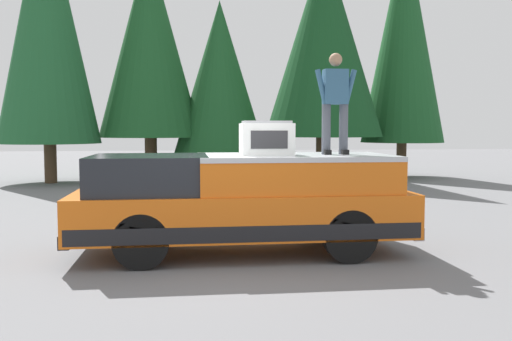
% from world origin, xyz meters
% --- Properties ---
extents(ground_plane, '(90.00, 90.00, 0.00)m').
position_xyz_m(ground_plane, '(0.00, 0.00, 0.00)').
color(ground_plane, slate).
extents(pickup_truck, '(2.01, 5.54, 1.65)m').
position_xyz_m(pickup_truck, '(0.33, -0.44, 0.87)').
color(pickup_truck, orange).
rests_on(pickup_truck, ground).
extents(compressor_unit, '(0.65, 0.84, 0.56)m').
position_xyz_m(compressor_unit, '(0.19, -0.82, 1.93)').
color(compressor_unit, silver).
rests_on(compressor_unit, pickup_truck).
extents(person_on_truck_bed, '(0.29, 0.72, 1.69)m').
position_xyz_m(person_on_truck_bed, '(0.32, -2.01, 2.55)').
color(person_on_truck_bed, '#4C515B').
rests_on(person_on_truck_bed, pickup_truck).
extents(parked_car_silver, '(1.64, 4.10, 1.16)m').
position_xyz_m(parked_car_silver, '(8.00, -3.61, 0.58)').
color(parked_car_silver, silver).
rests_on(parked_car_silver, ground).
extents(conifer_far_left, '(3.50, 3.50, 10.60)m').
position_xyz_m(conifer_far_left, '(14.22, -8.75, 6.04)').
color(conifer_far_left, '#4C3826').
rests_on(conifer_far_left, ground).
extents(conifer_left, '(4.75, 4.75, 9.43)m').
position_xyz_m(conifer_left, '(13.33, -5.07, 5.58)').
color(conifer_left, '#4C3826').
rests_on(conifer_left, ground).
extents(conifer_center_left, '(3.80, 3.80, 7.23)m').
position_xyz_m(conifer_center_left, '(14.07, -0.94, 4.11)').
color(conifer_center_left, '#4C3826').
rests_on(conifer_center_left, ground).
extents(conifer_center_right, '(4.09, 4.09, 9.38)m').
position_xyz_m(conifer_center_right, '(14.16, 1.87, 5.54)').
color(conifer_center_right, '#4C3826').
rests_on(conifer_center_right, ground).
extents(conifer_right, '(3.83, 3.83, 10.95)m').
position_xyz_m(conifer_right, '(13.37, 5.62, 6.22)').
color(conifer_right, '#4C3826').
rests_on(conifer_right, ground).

